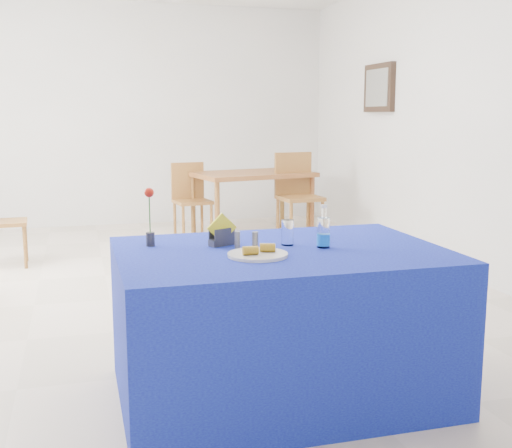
# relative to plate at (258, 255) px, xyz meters

# --- Properties ---
(floor) EXTENTS (7.00, 7.00, 0.00)m
(floor) POSITION_rel_plate_xyz_m (-0.04, 2.10, -0.77)
(floor) COLOR beige
(floor) RESTS_ON ground
(room_shell) EXTENTS (7.00, 7.00, 7.00)m
(room_shell) POSITION_rel_plate_xyz_m (-0.04, 2.10, 0.98)
(room_shell) COLOR silver
(room_shell) RESTS_ON ground
(picture_frame) EXTENTS (0.06, 0.64, 0.52)m
(picture_frame) POSITION_rel_plate_xyz_m (2.43, 3.70, 0.93)
(picture_frame) COLOR black
(picture_frame) RESTS_ON room_shell
(picture_art) EXTENTS (0.02, 0.52, 0.40)m
(picture_art) POSITION_rel_plate_xyz_m (2.40, 3.70, 0.93)
(picture_art) COLOR #998C66
(picture_art) RESTS_ON room_shell
(plate) EXTENTS (0.28, 0.28, 0.01)m
(plate) POSITION_rel_plate_xyz_m (0.00, 0.00, 0.00)
(plate) COLOR silver
(plate) RESTS_ON blue_table
(drinking_glass) EXTENTS (0.06, 0.06, 0.13)m
(drinking_glass) POSITION_rel_plate_xyz_m (0.22, 0.21, 0.06)
(drinking_glass) COLOR white
(drinking_glass) RESTS_ON blue_table
(salt_shaker) EXTENTS (0.03, 0.03, 0.08)m
(salt_shaker) POSITION_rel_plate_xyz_m (-0.05, 0.20, 0.04)
(salt_shaker) COLOR slate
(salt_shaker) RESTS_ON blue_table
(pepper_shaker) EXTENTS (0.03, 0.03, 0.08)m
(pepper_shaker) POSITION_rel_plate_xyz_m (0.03, 0.17, 0.04)
(pepper_shaker) COLOR #5D5D62
(pepper_shaker) RESTS_ON blue_table
(blue_table) EXTENTS (1.60, 1.10, 0.76)m
(blue_table) POSITION_rel_plate_xyz_m (0.16, 0.13, -0.39)
(blue_table) COLOR #101092
(blue_table) RESTS_ON floor
(water_bottle) EXTENTS (0.07, 0.07, 0.21)m
(water_bottle) POSITION_rel_plate_xyz_m (0.37, 0.11, 0.06)
(water_bottle) COLOR white
(water_bottle) RESTS_ON blue_table
(napkin_holder) EXTENTS (0.15, 0.11, 0.17)m
(napkin_holder) POSITION_rel_plate_xyz_m (-0.11, 0.29, 0.04)
(napkin_holder) COLOR #39393E
(napkin_holder) RESTS_ON blue_table
(rose_vase) EXTENTS (0.05, 0.05, 0.30)m
(rose_vase) POSITION_rel_plate_xyz_m (-0.46, 0.37, 0.13)
(rose_vase) COLOR #29292E
(rose_vase) RESTS_ON blue_table
(oak_table) EXTENTS (1.46, 1.09, 0.76)m
(oak_table) POSITION_rel_plate_xyz_m (1.15, 4.31, -0.09)
(oak_table) COLOR #99552C
(oak_table) RESTS_ON floor
(chair_bg_left) EXTENTS (0.44, 0.44, 0.87)m
(chair_bg_left) POSITION_rel_plate_xyz_m (0.45, 4.43, -0.27)
(chair_bg_left) COLOR #9B652D
(chair_bg_left) RESTS_ON floor
(chair_bg_right) EXTENTS (0.48, 0.48, 0.99)m
(chair_bg_right) POSITION_rel_plate_xyz_m (1.59, 3.98, -0.20)
(chair_bg_right) COLOR #9B652D
(chair_bg_right) RESTS_ON floor
(banana_pieces) EXTENTS (0.17, 0.10, 0.04)m
(banana_pieces) POSITION_rel_plate_xyz_m (0.01, -0.01, 0.03)
(banana_pieces) COLOR yellow
(banana_pieces) RESTS_ON plate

